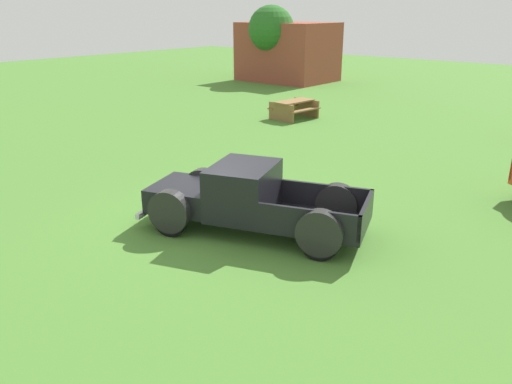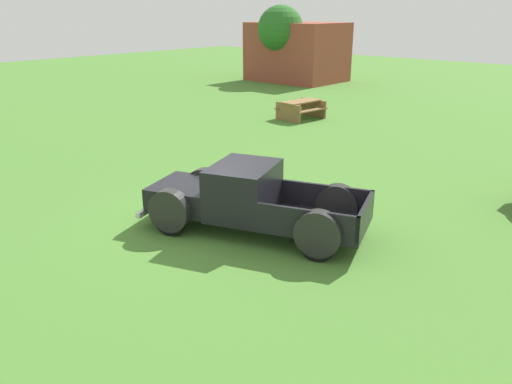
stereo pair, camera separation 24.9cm
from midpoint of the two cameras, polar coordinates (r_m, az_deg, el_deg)
ground_plane at (r=11.41m, az=-4.39°, el=-3.62°), size 80.00×80.00×0.00m
pickup_truck_foreground at (r=10.89m, az=-2.36°, el=-0.81°), size 5.04×3.22×1.45m
picnic_table at (r=22.41m, az=3.94°, el=9.39°), size 1.67×1.95×0.78m
oak_tree_east at (r=33.44m, az=1.48°, el=17.64°), size 2.86×2.86×4.73m
brick_pavilion at (r=34.57m, az=3.33°, el=15.29°), size 5.66×4.25×3.66m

